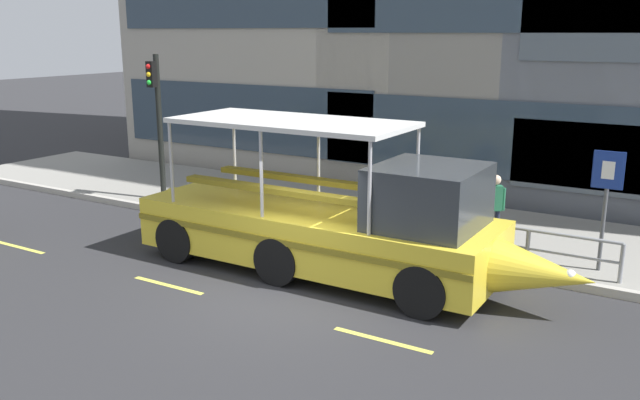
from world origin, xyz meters
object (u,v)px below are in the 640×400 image
at_px(traffic_light_pole, 157,113).
at_px(parking_sign, 606,190).
at_px(pedestrian_near_bow, 495,203).
at_px(duck_tour_boat, 339,226).

xyz_separation_m(traffic_light_pole, parking_sign, (12.05, 0.20, -0.84)).
xyz_separation_m(parking_sign, pedestrian_near_bow, (-2.41, 0.60, -0.71)).
bearing_deg(traffic_light_pole, pedestrian_near_bow, 4.72).
height_order(parking_sign, pedestrian_near_bow, parking_sign).
distance_m(parking_sign, pedestrian_near_bow, 2.58).
distance_m(duck_tour_boat, pedestrian_near_bow, 3.91).
relative_size(traffic_light_pole, pedestrian_near_bow, 2.54).
height_order(parking_sign, duck_tour_boat, duck_tour_boat).
bearing_deg(traffic_light_pole, duck_tour_boat, -17.81).
distance_m(parking_sign, duck_tour_boat, 5.43).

